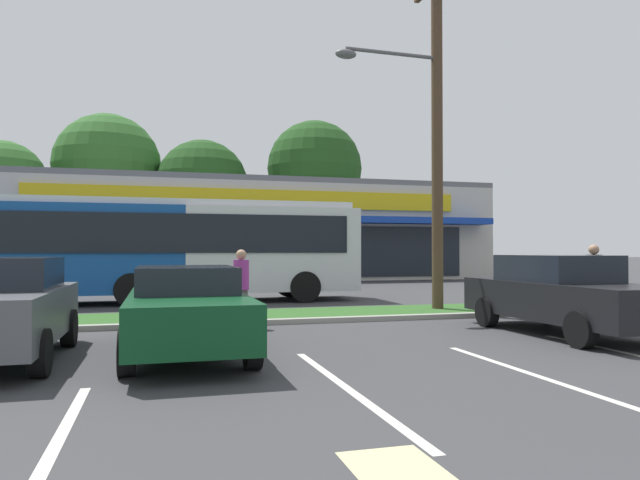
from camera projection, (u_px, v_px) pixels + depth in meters
The scene contains 16 objects.
grass_median at pixel (248, 316), 14.11m from camera, with size 56.00×2.20×0.12m, color #2D5B23.
curb_lip at pixel (256, 322), 12.94m from camera, with size 56.00×0.24×0.12m, color #99968C.
parking_stripe_0 at pixel (50, 456), 4.69m from camera, with size 0.12×4.80×0.01m, color silver.
parking_stripe_1 at pixel (347, 388), 7.01m from camera, with size 0.12×4.80×0.01m, color silver.
parking_stripe_2 at pixel (542, 377), 7.60m from camera, with size 0.12×4.80×0.01m, color silver.
storefront_building at pixel (242, 231), 35.34m from camera, with size 28.16×11.75×5.65m.
tree_left at pixel (2, 183), 39.56m from camera, with size 5.81×5.81×9.17m.
tree_mid_left at pixel (107, 167), 44.54m from camera, with size 8.04×8.04×12.13m.
tree_mid at pixel (202, 186), 44.85m from camera, with size 7.03×7.03×10.20m.
tree_mid_right at pixel (315, 168), 46.26m from camera, with size 7.53×7.53×11.98m.
utility_pole at pixel (432, 122), 15.53m from camera, with size 3.03×2.40×9.50m.
city_bus at pixel (164, 247), 18.53m from camera, with size 12.49×2.69×3.25m.
car_0 at pixel (186, 308), 9.34m from camera, with size 1.89×4.71×1.40m.
car_4 at pixel (563, 294), 11.53m from camera, with size 1.89×4.71×1.57m.
pedestrian_near_bench at pixel (594, 282), 13.80m from camera, with size 0.36×0.36×1.81m.
pedestrian_mid at pixel (241, 288), 12.57m from camera, with size 0.34×0.34×1.69m.
Camera 1 is at (-2.09, -0.10, 1.67)m, focal length 32.63 mm.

